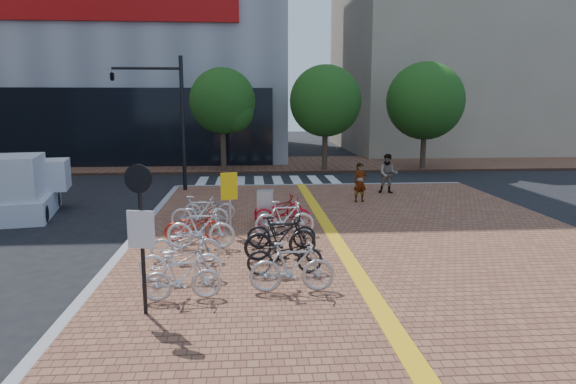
{
  "coord_description": "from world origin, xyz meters",
  "views": [
    {
      "loc": [
        -0.52,
        -12.73,
        4.15
      ],
      "look_at": [
        0.72,
        3.38,
        1.3
      ],
      "focal_mm": 32.0,
      "sensor_mm": 36.0,
      "label": 1
    }
  ],
  "objects": [
    {
      "name": "kerb_north",
      "position": [
        3.0,
        12.0,
        0.08
      ],
      "size": [
        14.0,
        0.25,
        0.15
      ],
      "primitive_type": "cube",
      "color": "gray",
      "rests_on": "ground"
    },
    {
      "name": "bike_12",
      "position": [
        0.54,
        3.36,
        0.63
      ],
      "size": [
        1.87,
        0.78,
        0.96
      ],
      "primitive_type": "imported",
      "rotation": [
        0.0,
        0.0,
        1.49
      ],
      "color": "red",
      "rests_on": "sidewalk"
    },
    {
      "name": "bike_1",
      "position": [
        -2.09,
        -1.48,
        0.64
      ],
      "size": [
        1.86,
        0.67,
        0.97
      ],
      "primitive_type": "imported",
      "rotation": [
        0.0,
        0.0,
        1.58
      ],
      "color": "white",
      "rests_on": "sidewalk"
    },
    {
      "name": "pedestrian_a",
      "position": [
        3.94,
        7.38,
        0.94
      ],
      "size": [
        0.65,
        0.5,
        1.58
      ],
      "primitive_type": "imported",
      "rotation": [
        0.0,
        0.0,
        0.24
      ],
      "color": "gray",
      "rests_on": "sidewalk"
    },
    {
      "name": "crosswalk",
      "position": [
        0.5,
        14.0,
        0.01
      ],
      "size": [
        7.5,
        4.0,
        0.01
      ],
      "color": "silver",
      "rests_on": "ground"
    },
    {
      "name": "bike_13",
      "position": [
        0.46,
        4.38,
        0.59
      ],
      "size": [
        1.77,
        0.86,
        0.89
      ],
      "primitive_type": "imported",
      "rotation": [
        0.0,
        0.0,
        1.74
      ],
      "color": "red",
      "rests_on": "sidewalk"
    },
    {
      "name": "bike_8",
      "position": [
        0.29,
        -1.2,
        0.62
      ],
      "size": [
        1.84,
        0.77,
        0.94
      ],
      "primitive_type": "imported",
      "rotation": [
        0.0,
        0.0,
        1.65
      ],
      "color": "black",
      "rests_on": "sidewalk"
    },
    {
      "name": "bike_4",
      "position": [
        -2.14,
        1.93,
        0.6
      ],
      "size": [
        1.75,
        0.78,
        0.89
      ],
      "primitive_type": "imported",
      "rotation": [
        0.0,
        0.0,
        1.68
      ],
      "color": "red",
      "rests_on": "sidewalk"
    },
    {
      "name": "sidewalk",
      "position": [
        3.0,
        -5.0,
        0.07
      ],
      "size": [
        14.0,
        34.0,
        0.15
      ],
      "primitive_type": "cube",
      "color": "brown",
      "rests_on": "ground"
    },
    {
      "name": "bike_10",
      "position": [
        0.35,
        0.95,
        0.65
      ],
      "size": [
        1.92,
        0.76,
        0.99
      ],
      "primitive_type": "imported",
      "rotation": [
        0.0,
        0.0,
        1.51
      ],
      "color": "black",
      "rests_on": "sidewalk"
    },
    {
      "name": "tactile_strip",
      "position": [
        2.0,
        -5.0,
        0.16
      ],
      "size": [
        0.4,
        34.0,
        0.01
      ],
      "primitive_type": "cube",
      "color": "yellow",
      "rests_on": "sidewalk"
    },
    {
      "name": "pedestrian_b",
      "position": [
        5.6,
        9.23,
        1.02
      ],
      "size": [
        0.98,
        0.85,
        1.75
      ],
      "primitive_type": "imported",
      "rotation": [
        0.0,
        0.0,
        -0.25
      ],
      "color": "#48495B",
      "rests_on": "sidewalk"
    },
    {
      "name": "bike_7",
      "position": [
        0.36,
        -2.36,
        0.7
      ],
      "size": [
        1.82,
        0.53,
        1.09
      ],
      "primitive_type": "imported",
      "rotation": [
        0.0,
        0.0,
        1.56
      ],
      "color": "#AFAFB3",
      "rests_on": "sidewalk"
    },
    {
      "name": "street_trees",
      "position": [
        5.04,
        17.45,
        4.1
      ],
      "size": [
        16.2,
        4.6,
        6.35
      ],
      "color": "#38281E",
      "rests_on": "far_sidewalk"
    },
    {
      "name": "traffic_light_pole",
      "position": [
        -4.85,
        10.83,
        4.29
      ],
      "size": [
        3.22,
        1.24,
        6.0
      ],
      "color": "black",
      "rests_on": "sidewalk"
    },
    {
      "name": "building_beige",
      "position": [
        18.0,
        32.0,
        9.0
      ],
      "size": [
        20.0,
        18.0,
        18.0
      ],
      "primitive_type": "cube",
      "color": "gray",
      "rests_on": "ground"
    },
    {
      "name": "bike_2",
      "position": [
        -2.15,
        -0.08,
        0.62
      ],
      "size": [
        1.81,
        0.71,
        0.94
      ],
      "primitive_type": "imported",
      "rotation": [
        0.0,
        0.0,
        1.52
      ],
      "color": "#BDBCC1",
      "rests_on": "sidewalk"
    },
    {
      "name": "yellow_sign",
      "position": [
        -1.11,
        2.59,
        1.47
      ],
      "size": [
        0.5,
        0.22,
        1.9
      ],
      "color": "#B7B7BC",
      "rests_on": "sidewalk"
    },
    {
      "name": "bike_0",
      "position": [
        -1.92,
        -2.64,
        0.63
      ],
      "size": [
        1.65,
        0.63,
        0.96
      ],
      "primitive_type": "imported",
      "rotation": [
        0.0,
        0.0,
        1.68
      ],
      "color": "silver",
      "rests_on": "sidewalk"
    },
    {
      "name": "kerb_west",
      "position": [
        -4.0,
        -5.0,
        0.08
      ],
      "size": [
        0.25,
        34.0,
        0.15
      ],
      "primitive_type": "cube",
      "color": "gray",
      "rests_on": "ground"
    },
    {
      "name": "ground",
      "position": [
        0.0,
        0.0,
        0.0
      ],
      "size": [
        120.0,
        120.0,
        0.0
      ],
      "primitive_type": "plane",
      "color": "black",
      "rests_on": "ground"
    },
    {
      "name": "bike_5",
      "position": [
        -2.09,
        3.21,
        0.7
      ],
      "size": [
        1.84,
        0.56,
        1.1
      ],
      "primitive_type": "imported",
      "rotation": [
        0.0,
        0.0,
        1.55
      ],
      "color": "white",
      "rests_on": "sidewalk"
    },
    {
      "name": "bike_9",
      "position": [
        0.26,
        -0.04,
        0.72
      ],
      "size": [
        1.97,
        0.87,
        1.15
      ],
      "primitive_type": "imported",
      "rotation": [
        0.0,
        0.0,
        1.75
      ],
      "color": "black",
      "rests_on": "sidewalk"
    },
    {
      "name": "utility_box",
      "position": [
        -0.0,
        3.76,
        0.72
      ],
      "size": [
        0.57,
        0.44,
        1.15
      ],
      "primitive_type": "cube",
      "rotation": [
        0.0,
        0.0,
        -0.12
      ],
      "color": "#B0B1B5",
      "rests_on": "sidewalk"
    },
    {
      "name": "bike_6",
      "position": [
        -1.89,
        4.53,
        0.61
      ],
      "size": [
        1.74,
        0.61,
        0.92
      ],
      "primitive_type": "imported",
      "rotation": [
        0.0,
        0.0,
        1.57
      ],
      "color": "silver",
      "rests_on": "sidewalk"
    },
    {
      "name": "bike_3",
      "position": [
        -1.87,
        1.1,
        0.72
      ],
      "size": [
        1.93,
        0.68,
        1.14
      ],
      "primitive_type": "imported",
      "rotation": [
        0.0,
        0.0,
        1.49
      ],
      "color": "silver",
      "rests_on": "sidewalk"
    },
    {
      "name": "bike_11",
      "position": [
        0.53,
        2.26,
        0.69
      ],
      "size": [
        1.82,
        0.58,
        1.08
      ],
      "primitive_type": "imported",
      "rotation": [
        0.0,
        0.0,
        1.61
      ],
      "color": "silver",
      "rests_on": "sidewalk"
    },
    {
      "name": "box_truck",
      "position": [
        -8.61,
        6.35,
        1.08
      ],
      "size": [
        2.47,
        4.22,
        2.29
      ],
      "color": "silver",
      "rests_on": "ground"
    },
    {
      "name": "far_sidewalk",
      "position": [
        0.0,
        21.0,
        0.07
      ],
      "size": [
        70.0,
        8.0,
        0.15
      ],
      "primitive_type": "cube",
      "color": "brown",
      "rests_on": "ground"
    },
    {
      "name": "notice_sign",
      "position": [
        -2.53,
        -3.3,
        1.97
      ],
      "size": [
        0.53,
        0.18,
        2.89
      ],
      "color": "black",
      "rests_on": "sidewalk"
    }
  ]
}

